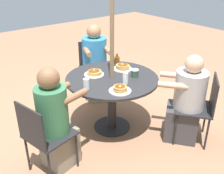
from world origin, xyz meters
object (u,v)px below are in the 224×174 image
diner_east (56,123)px  coffee_cup (135,73)px  pancake_plate_b (123,67)px  drinking_glass_a (125,78)px  diner_north (95,66)px  pancake_plate_c (120,89)px  drinking_glass_b (86,84)px  patio_chair_south (201,105)px  syrup_bottle (117,60)px  patio_table (112,87)px  patio_chair_north (93,64)px  patio_chair_east (43,134)px  diner_south (186,103)px  pancake_plate_a (94,73)px

diner_east → coffee_cup: bearing=79.4°
pancake_plate_b → drinking_glass_a: drinking_glass_a is taller
coffee_cup → drinking_glass_a: drinking_glass_a is taller
diner_north → coffee_cup: 1.04m
pancake_plate_c → drinking_glass_b: bearing=-47.3°
patio_chair_south → syrup_bottle: syrup_bottle is taller
patio_table → patio_chair_north: patio_chair_north is taller
patio_chair_east → diner_south: 1.67m
diner_north → drinking_glass_b: bearing=72.2°
drinking_glass_b → drinking_glass_a: bearing=159.6°
patio_table → patio_chair_north: 1.08m
diner_east → patio_chair_south: size_ratio=1.35×
drinking_glass_b → syrup_bottle: bearing=-152.6°
patio_chair_south → diner_south: size_ratio=0.77×
diner_south → pancake_plate_c: bearing=115.4°
coffee_cup → pancake_plate_b: bearing=-98.2°
patio_chair_north → pancake_plate_c: (0.57, 1.35, 0.26)m
diner_south → pancake_plate_a: (0.68, -0.92, 0.26)m
patio_chair_north → pancake_plate_b: bearing=103.4°
patio_chair_north → pancake_plate_b: 0.93m
patio_chair_north → patio_chair_south: 1.88m
patio_chair_south → patio_chair_north: bearing=60.6°
pancake_plate_a → syrup_bottle: bearing=-164.9°
patio_table → patio_chair_east: 1.08m
patio_table → pancake_plate_b: pancake_plate_b is taller
diner_east → pancake_plate_a: size_ratio=4.64×
patio_chair_south → syrup_bottle: size_ratio=5.97×
drinking_glass_a → drinking_glass_b: size_ratio=1.13×
pancake_plate_b → diner_north: bearing=-95.3°
patio_chair_east → pancake_plate_c: size_ratio=3.43×
pancake_plate_a → pancake_plate_b: bearing=168.5°
patio_chair_east → pancake_plate_b: bearing=92.2°
pancake_plate_c → syrup_bottle: (-0.51, -0.68, 0.03)m
patio_chair_north → patio_chair_east: 1.91m
diner_north → pancake_plate_c: bearing=89.0°
patio_chair_south → diner_east: bearing=119.7°
patio_table → patio_chair_south: (-0.65, 0.86, -0.10)m
syrup_bottle → patio_chair_south: bearing=104.5°
diner_east → pancake_plate_c: diner_east is taller
patio_chair_east → diner_east: diner_east is taller
patio_chair_east → pancake_plate_b: patio_chair_east is taller
pancake_plate_b → drinking_glass_a: (0.26, 0.35, 0.04)m
patio_chair_north → drinking_glass_b: drinking_glass_b is taller
patio_chair_south → coffee_cup: size_ratio=8.95×
patio_chair_east → drinking_glass_b: 0.71m
patio_chair_north → patio_chair_east: (1.45, 1.24, 0.00)m
syrup_bottle → coffee_cup: bearing=76.9°
syrup_bottle → drinking_glass_b: size_ratio=1.14×
drinking_glass_b → coffee_cup: bearing=172.5°
diner_north → syrup_bottle: (-0.01, 0.52, 0.25)m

